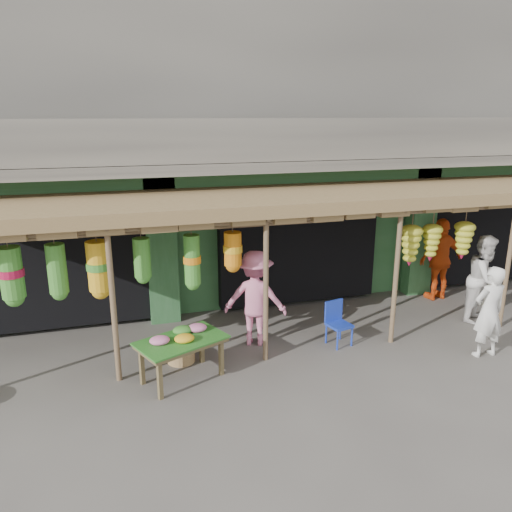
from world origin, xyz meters
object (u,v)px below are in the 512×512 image
object	(u,v)px
flower_table	(181,341)
person_shopper	(255,298)
blue_chair	(337,320)
person_front	(489,312)
person_vendor	(440,259)
person_right	(484,279)

from	to	relation	value
flower_table	person_shopper	xyz separation A→B (m)	(1.51, 0.94, 0.23)
blue_chair	person_shopper	size ratio (longest dim) A/B	0.46
person_front	person_vendor	bearing A→B (deg)	-110.20
flower_table	blue_chair	distance (m)	3.02
blue_chair	person_vendor	world-z (taller)	person_vendor
person_right	blue_chair	bearing A→B (deg)	149.97
person_front	flower_table	bearing A→B (deg)	-8.31
blue_chair	person_right	world-z (taller)	person_right
person_front	person_shopper	size ratio (longest dim) A/B	0.93
person_front	blue_chair	bearing A→B (deg)	-27.93
flower_table	person_right	xyz separation A→B (m)	(6.33, 0.64, 0.24)
person_right	flower_table	bearing A→B (deg)	153.22
flower_table	person_front	xyz separation A→B (m)	(5.31, -0.71, 0.17)
person_right	person_shopper	distance (m)	4.84
person_front	person_right	size ratio (longest dim) A/B	0.91
person_right	person_vendor	bearing A→B (deg)	60.58
person_right	person_shopper	bearing A→B (deg)	143.93
person_vendor	blue_chair	bearing A→B (deg)	19.12
person_front	person_vendor	xyz separation A→B (m)	(0.95, 2.70, 0.12)
flower_table	person_shopper	world-z (taller)	person_shopper
blue_chair	person_right	distance (m)	3.39
flower_table	person_front	world-z (taller)	person_front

